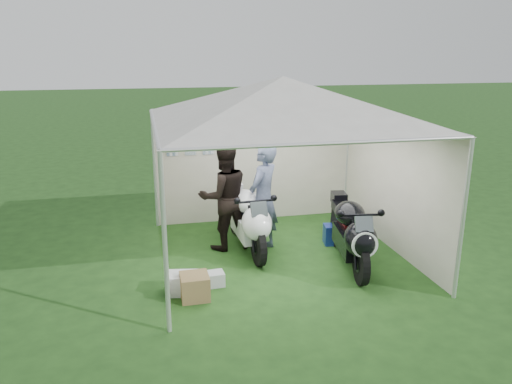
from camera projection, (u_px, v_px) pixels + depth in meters
ground at (281, 255)px, 8.55m from camera, size 80.00×80.00×0.00m
canopy_tent at (282, 104)px, 7.87m from camera, size 5.66×5.66×3.00m
motorcycle_white at (248, 218)px, 8.61m from camera, size 0.55×2.19×1.08m
motorcycle_black at (352, 232)px, 7.97m from camera, size 0.69×2.16×1.07m
paddock_stand at (337, 234)px, 9.03m from camera, size 0.51×0.36×0.35m
person_dark_jacket at (224, 197)px, 8.63m from camera, size 1.02×0.86×1.89m
person_blue_jacket at (263, 198)px, 8.53m from camera, size 0.80×0.82×1.90m
equipment_box at (345, 220)px, 9.63m from camera, size 0.46×0.37×0.45m
crate_0 at (183, 283)px, 7.20m from camera, size 0.50×0.42×0.29m
crate_1 at (195, 287)px, 7.03m from camera, size 0.40×0.40×0.35m
crate_2 at (214, 279)px, 7.43m from camera, size 0.30×0.25×0.21m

